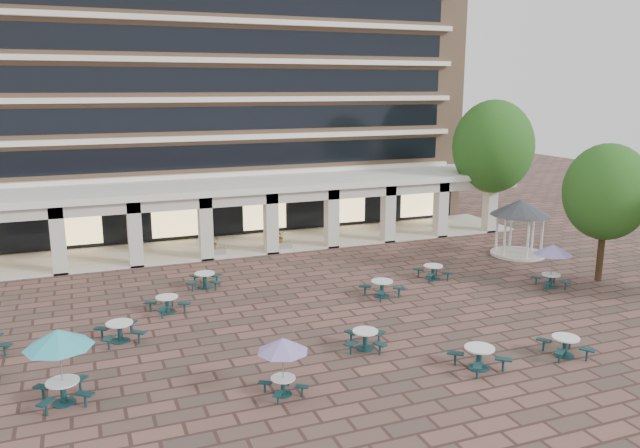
{
  "coord_description": "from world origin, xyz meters",
  "views": [
    {
      "loc": [
        -9.16,
        -25.2,
        10.54
      ],
      "look_at": [
        1.84,
        3.0,
        3.87
      ],
      "focal_mm": 35.0,
      "sensor_mm": 36.0,
      "label": 1
    }
  ],
  "objects_px": {
    "picnic_table_2": "(479,356)",
    "planter_right": "(280,242)",
    "planter_left": "(213,248)",
    "picnic_table_1": "(365,338)",
    "gazebo": "(520,214)"
  },
  "relations": [
    {
      "from": "picnic_table_2",
      "to": "planter_right",
      "type": "xyz_separation_m",
      "value": [
        -1.65,
        19.71,
        0.02
      ]
    },
    {
      "from": "picnic_table_2",
      "to": "planter_left",
      "type": "distance_m",
      "value": 20.64
    },
    {
      "from": "planter_left",
      "to": "planter_right",
      "type": "xyz_separation_m",
      "value": [
        4.45,
        -0.0,
        0.0
      ]
    },
    {
      "from": "planter_left",
      "to": "picnic_table_2",
      "type": "bearing_deg",
      "value": -72.8
    },
    {
      "from": "picnic_table_1",
      "to": "gazebo",
      "type": "relative_size",
      "value": 0.57
    },
    {
      "from": "gazebo",
      "to": "planter_right",
      "type": "distance_m",
      "value": 15.51
    },
    {
      "from": "picnic_table_1",
      "to": "planter_left",
      "type": "xyz_separation_m",
      "value": [
        -2.84,
        16.47,
        0.06
      ]
    },
    {
      "from": "picnic_table_1",
      "to": "planter_right",
      "type": "relative_size",
      "value": 1.45
    },
    {
      "from": "picnic_table_2",
      "to": "planter_right",
      "type": "relative_size",
      "value": 1.39
    },
    {
      "from": "gazebo",
      "to": "planter_right",
      "type": "height_order",
      "value": "gazebo"
    },
    {
      "from": "picnic_table_1",
      "to": "gazebo",
      "type": "height_order",
      "value": "gazebo"
    },
    {
      "from": "picnic_table_2",
      "to": "planter_left",
      "type": "relative_size",
      "value": 1.39
    },
    {
      "from": "picnic_table_1",
      "to": "picnic_table_2",
      "type": "bearing_deg",
      "value": -20.25
    },
    {
      "from": "picnic_table_1",
      "to": "picnic_table_2",
      "type": "distance_m",
      "value": 4.6
    },
    {
      "from": "picnic_table_1",
      "to": "gazebo",
      "type": "bearing_deg",
      "value": 56.82
    }
  ]
}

